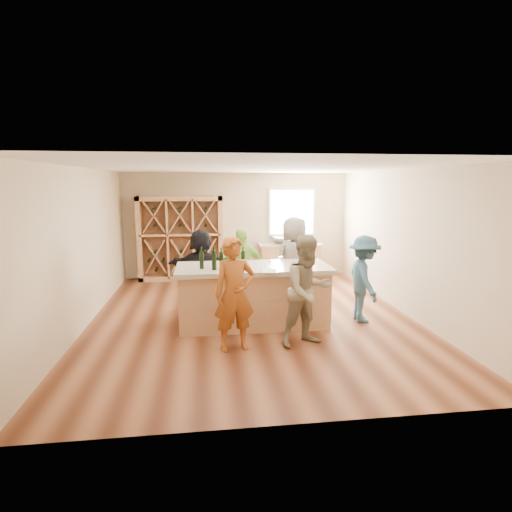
{
  "coord_description": "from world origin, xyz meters",
  "views": [
    {
      "loc": [
        -0.85,
        -7.27,
        2.52
      ],
      "look_at": [
        0.1,
        0.2,
        1.15
      ],
      "focal_mm": 28.0,
      "sensor_mm": 36.0,
      "label": 1
    }
  ],
  "objects": [
    {
      "name": "wine_glass_e",
      "position": [
        0.91,
        -0.66,
        1.17
      ],
      "size": [
        0.09,
        0.09,
        0.17
      ],
      "primitive_type": "cone",
      "rotation": [
        0.0,
        0.0,
        -0.41
      ],
      "color": "white",
      "rests_on": "tasting_counter_top"
    },
    {
      "name": "wine_bottle_b",
      "position": [
        -0.72,
        -0.63,
        1.24
      ],
      "size": [
        0.1,
        0.1,
        0.33
      ],
      "primitive_type": "cylinder",
      "rotation": [
        0.0,
        0.0,
        0.35
      ],
      "color": "black",
      "rests_on": "tasting_counter_top"
    },
    {
      "name": "ceiling",
      "position": [
        0.0,
        0.0,
        2.85
      ],
      "size": [
        6.0,
        7.0,
        0.1
      ],
      "primitive_type": "cube",
      "color": "white",
      "rests_on": "ground"
    },
    {
      "name": "wine_glass_d",
      "position": [
        0.43,
        -0.57,
        1.18
      ],
      "size": [
        0.09,
        0.09,
        0.2
      ],
      "primitive_type": "cone",
      "rotation": [
        0.0,
        0.0,
        0.26
      ],
      "color": "white",
      "rests_on": "tasting_counter_top"
    },
    {
      "name": "wine_bottle_e",
      "position": [
        -0.22,
        -0.5,
        1.22
      ],
      "size": [
        0.09,
        0.09,
        0.29
      ],
      "primitive_type": "cylinder",
      "rotation": [
        0.0,
        0.0,
        -0.32
      ],
      "color": "black",
      "rests_on": "tasting_counter_top"
    },
    {
      "name": "person_near_left",
      "position": [
        -0.43,
        -1.45,
        0.88
      ],
      "size": [
        0.72,
        0.58,
        1.75
      ],
      "primitive_type": "imported",
      "rotation": [
        0.0,
        0.0,
        0.19
      ],
      "color": "#994C19",
      "rests_on": "floor"
    },
    {
      "name": "wine_rack",
      "position": [
        -1.5,
        3.27,
        1.1
      ],
      "size": [
        2.2,
        0.45,
        2.2
      ],
      "primitive_type": "cube",
      "color": "tan",
      "rests_on": "floor"
    },
    {
      "name": "tasting_counter_base",
      "position": [
        -0.02,
        -0.38,
        0.5
      ],
      "size": [
        2.6,
        1.0,
        1.0
      ],
      "primitive_type": "cube",
      "color": "tan",
      "rests_on": "floor"
    },
    {
      "name": "wine_glass_b",
      "position": [
        0.18,
        -0.88,
        1.17
      ],
      "size": [
        0.08,
        0.08,
        0.18
      ],
      "primitive_type": "cone",
      "rotation": [
        0.0,
        0.0,
        0.12
      ],
      "color": "white",
      "rests_on": "tasting_counter_top"
    },
    {
      "name": "tasting_menu_a",
      "position": [
        -0.39,
        -0.76,
        1.08
      ],
      "size": [
        0.25,
        0.31,
        0.0
      ],
      "primitive_type": "cube",
      "rotation": [
        0.0,
        0.0,
        -0.19
      ],
      "color": "white",
      "rests_on": "tasting_counter_top"
    },
    {
      "name": "wine_glass_c",
      "position": [
        0.69,
        -0.82,
        1.17
      ],
      "size": [
        0.09,
        0.09,
        0.18
      ],
      "primitive_type": "cone",
      "rotation": [
        0.0,
        0.0,
        0.43
      ],
      "color": "white",
      "rests_on": "tasting_counter_top"
    },
    {
      "name": "wall_right",
      "position": [
        3.05,
        0.0,
        1.4
      ],
      "size": [
        0.1,
        7.0,
        2.8
      ],
      "primitive_type": "cube",
      "color": "#C3AF8E",
      "rests_on": "ground"
    },
    {
      "name": "wine_bottle_d",
      "position": [
        -0.42,
        -0.62,
        1.21
      ],
      "size": [
        0.07,
        0.07,
        0.27
      ],
      "primitive_type": "cylinder",
      "rotation": [
        0.0,
        0.0,
        0.15
      ],
      "color": "black",
      "rests_on": "tasting_counter_top"
    },
    {
      "name": "wall_back",
      "position": [
        0.0,
        3.55,
        1.4
      ],
      "size": [
        6.0,
        0.1,
        2.8
      ],
      "primitive_type": "cube",
      "color": "#C3AF8E",
      "rests_on": "ground"
    },
    {
      "name": "tasting_menu_b",
      "position": [
        0.2,
        -0.83,
        1.08
      ],
      "size": [
        0.27,
        0.35,
        0.0
      ],
      "primitive_type": "cube",
      "rotation": [
        0.0,
        0.0,
        -0.11
      ],
      "color": "white",
      "rests_on": "tasting_counter_top"
    },
    {
      "name": "sink",
      "position": [
        1.2,
        3.2,
        1.01
      ],
      "size": [
        0.54,
        0.54,
        0.19
      ],
      "primitive_type": "imported",
      "color": "silver",
      "rests_on": "back_counter_top"
    },
    {
      "name": "wine_bottle_c",
      "position": [
        -0.59,
        -0.5,
        1.22
      ],
      "size": [
        0.09,
        0.09,
        0.28
      ],
      "primitive_type": "cylinder",
      "rotation": [
        0.0,
        0.0,
        0.29
      ],
      "color": "black",
      "rests_on": "tasting_counter_top"
    },
    {
      "name": "person_far_right",
      "position": [
        0.98,
        0.78,
        0.92
      ],
      "size": [
        1.05,
        0.86,
        1.84
      ],
      "primitive_type": "imported",
      "rotation": [
        0.0,
        0.0,
        3.48
      ],
      "color": "slate",
      "rests_on": "floor"
    },
    {
      "name": "tasting_counter_top",
      "position": [
        -0.02,
        -0.38,
        1.04
      ],
      "size": [
        2.72,
        1.12,
        0.08
      ],
      "primitive_type": "cube",
      "color": "#ABA18C",
      "rests_on": "tasting_counter_base"
    },
    {
      "name": "tasting_menu_c",
      "position": [
        0.79,
        -0.81,
        1.08
      ],
      "size": [
        0.26,
        0.33,
        0.0
      ],
      "primitive_type": "cube",
      "rotation": [
        0.0,
        0.0,
        0.12
      ],
      "color": "white",
      "rests_on": "tasting_counter_top"
    },
    {
      "name": "floor",
      "position": [
        0.0,
        0.0,
        -0.05
      ],
      "size": [
        6.0,
        7.0,
        0.1
      ],
      "primitive_type": "cube",
      "color": "brown",
      "rests_on": "ground"
    },
    {
      "name": "wall_front",
      "position": [
        0.0,
        -3.55,
        1.4
      ],
      "size": [
        6.0,
        0.1,
        2.8
      ],
      "primitive_type": "cube",
      "color": "#C3AF8E",
      "rests_on": "ground"
    },
    {
      "name": "back_counter_top",
      "position": [
        1.4,
        3.2,
        0.89
      ],
      "size": [
        1.7,
        0.62,
        0.06
      ],
      "primitive_type": "cube",
      "color": "#ABA18C",
      "rests_on": "back_counter_base"
    },
    {
      "name": "person_near_right",
      "position": [
        0.71,
        -1.42,
        0.88
      ],
      "size": [
        0.96,
        0.72,
        1.75
      ],
      "primitive_type": "imported",
      "rotation": [
        0.0,
        0.0,
        0.34
      ],
      "color": "gray",
      "rests_on": "floor"
    },
    {
      "name": "window_frame",
      "position": [
        1.5,
        3.47,
        1.75
      ],
      "size": [
        1.3,
        0.06,
        1.3
      ],
      "primitive_type": "cube",
      "color": "white",
      "rests_on": "wall_back"
    },
    {
      "name": "person_far_left",
      "position": [
        -0.95,
        0.86,
        0.81
      ],
      "size": [
        1.58,
        0.87,
        1.61
      ],
      "primitive_type": "imported",
      "rotation": [
        0.0,
        0.0,
        2.91
      ],
      "color": "black",
      "rests_on": "floor"
    },
    {
      "name": "back_counter_base",
      "position": [
        1.4,
        3.2,
        0.43
      ],
      "size": [
        1.6,
        0.58,
        0.86
      ],
      "primitive_type": "cube",
      "color": "tan",
      "rests_on": "floor"
    },
    {
      "name": "wall_left",
      "position": [
        -3.05,
        0.0,
        1.4
      ],
      "size": [
        0.1,
        7.0,
        2.8
      ],
      "primitive_type": "cube",
      "color": "#C3AF8E",
      "rests_on": "ground"
    },
    {
      "name": "person_far_mid",
      "position": [
        -0.12,
        0.69,
        0.81
      ],
      "size": [
        1.02,
        0.63,
        1.63
      ],
      "primitive_type": "imported",
      "rotation": [
        0.0,
        0.0,
        3.29
      ],
      "color": "#8CC64C",
      "rests_on": "floor"
    },
    {
      "name": "faucet",
      "position": [
        1.2,
        3.38,
        1.07
      ],
      "size": [
        0.02,
        0.02,
        0.3
      ],
      "primitive_type": "cylinder",
      "color": "silver",
      "rests_on": "back_counter_top"
    },
    {
      "name": "wine_glass_a",
      "position": [
        -0.31,
        -0.87,
        1.17
      ],
      "size": [
        0.08,
        0.08,
        0.18
      ],
      "primitive_type": "cone",
      "rotation": [
        0.0,
        0.0,
        -0.12
      ],
      "color": "white",
      "rests_on": "tasting_counter_top"
    },
    {
      "name": "window_pane",
      "position": [
        1.5,
        3.44,
        1.75
      ],
      "size": [
        1.18,
        0.01,
        1.18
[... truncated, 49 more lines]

